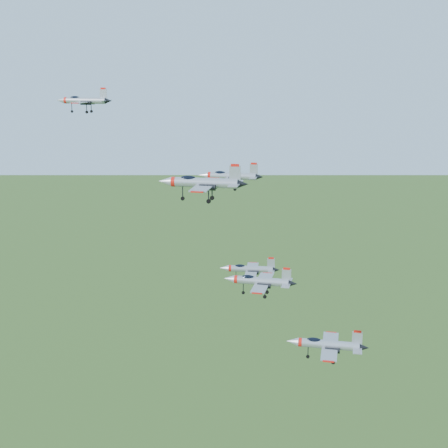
{
  "coord_description": "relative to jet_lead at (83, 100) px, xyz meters",
  "views": [
    {
      "loc": [
        10.74,
        -99.78,
        167.15
      ],
      "look_at": [
        2.85,
        -2.94,
        142.76
      ],
      "focal_mm": 50.0,
      "sensor_mm": 36.0,
      "label": 1
    }
  ],
  "objects": [
    {
      "name": "jet_lead",
      "position": [
        0.0,
        0.0,
        0.0
      ],
      "size": [
        11.26,
        9.4,
        3.01
      ],
      "rotation": [
        0.0,
        0.0,
        -0.14
      ],
      "color": "#9DA0A9"
    },
    {
      "name": "jet_left_high",
      "position": [
        28.99,
        -18.36,
        -10.84
      ],
      "size": [
        10.59,
        8.8,
        2.83
      ],
      "rotation": [
        0.0,
        0.0,
        -0.1
      ],
      "color": "#9DA0A9"
    },
    {
      "name": "jet_right_high",
      "position": [
        26.72,
        -37.58,
        -8.47
      ],
      "size": [
        12.0,
        9.97,
        3.2
      ],
      "rotation": [
        0.0,
        0.0,
        -0.11
      ],
      "color": "#9DA0A9"
    },
    {
      "name": "jet_left_low",
      "position": [
        31.99,
        -13.3,
        -28.04
      ],
      "size": [
        10.48,
        8.62,
        2.81
      ],
      "rotation": [
        0.0,
        0.0,
        -0.03
      ],
      "color": "#9DA0A9"
    },
    {
      "name": "jet_right_low",
      "position": [
        34.14,
        -28.37,
        -24.94
      ],
      "size": [
        11.17,
        9.33,
        2.99
      ],
      "rotation": [
        0.0,
        0.0,
        -0.15
      ],
      "color": "#9DA0A9"
    },
    {
      "name": "jet_trail",
      "position": [
        45.16,
        -20.9,
        -38.25
      ],
      "size": [
        13.57,
        11.3,
        3.63
      ],
      "rotation": [
        0.0,
        0.0,
        -0.12
      ],
      "color": "#9DA0A9"
    }
  ]
}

